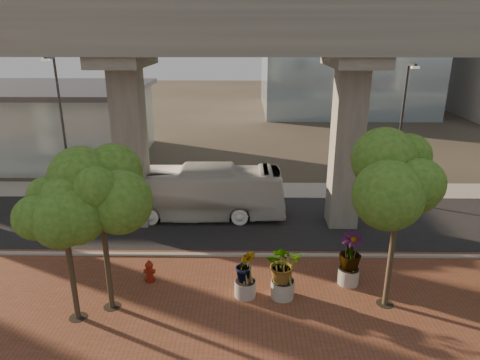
{
  "coord_description": "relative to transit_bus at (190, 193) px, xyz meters",
  "views": [
    {
      "loc": [
        0.4,
        -21.03,
        10.71
      ],
      "look_at": [
        0.11,
        0.5,
        3.22
      ],
      "focal_mm": 32.0,
      "sensor_mm": 36.0,
      "label": 1
    }
  ],
  "objects": [
    {
      "name": "street_tree_near_west",
      "position": [
        -2.11,
        -9.09,
        3.26
      ],
      "size": [
        3.85,
        3.85,
        6.55
      ],
      "color": "#4E412D",
      "rests_on": "ground"
    },
    {
      "name": "planter_front",
      "position": [
        4.92,
        -8.29,
        -0.06
      ],
      "size": [
        2.2,
        2.2,
        2.41
      ],
      "color": "#9A948B",
      "rests_on": "ground"
    },
    {
      "name": "planter_right",
      "position": [
        7.93,
        -7.23,
        -0.04
      ],
      "size": [
        2.29,
        2.29,
        2.45
      ],
      "color": "#A9A299",
      "rests_on": "ground"
    },
    {
      "name": "ground",
      "position": [
        2.93,
        -2.81,
        -1.58
      ],
      "size": [
        160.0,
        160.0,
        0.0
      ],
      "primitive_type": "plane",
      "color": "#312C23",
      "rests_on": "ground"
    },
    {
      "name": "street_tree_far_west",
      "position": [
        -3.24,
        -9.8,
        3.02
      ],
      "size": [
        3.25,
        3.25,
        6.05
      ],
      "color": "#4E412D",
      "rests_on": "ground"
    },
    {
      "name": "planter_left",
      "position": [
        3.35,
        -8.24,
        -0.18
      ],
      "size": [
        2.02,
        2.02,
        2.22
      ],
      "color": "#A39C93",
      "rests_on": "ground"
    },
    {
      "name": "curb_strip",
      "position": [
        2.93,
        -4.81,
        -1.5
      ],
      "size": [
        70.0,
        0.25,
        0.16
      ],
      "primitive_type": "cube",
      "color": "#9A978F",
      "rests_on": "ground"
    },
    {
      "name": "brick_plaza",
      "position": [
        2.93,
        -10.81,
        -1.55
      ],
      "size": [
        70.0,
        13.0,
        0.06
      ],
      "primitive_type": "cube",
      "color": "brown",
      "rests_on": "ground"
    },
    {
      "name": "streetlamp_west",
      "position": [
        -8.52,
        3.17,
        3.83
      ],
      "size": [
        0.46,
        1.35,
        9.28
      ],
      "color": "#333238",
      "rests_on": "ground"
    },
    {
      "name": "fire_hydrant",
      "position": [
        -0.96,
        -7.15,
        -1.03
      ],
      "size": [
        0.51,
        0.46,
        1.02
      ],
      "color": "maroon",
      "rests_on": "ground"
    },
    {
      "name": "transit_viaduct",
      "position": [
        2.93,
        -0.81,
        5.7
      ],
      "size": [
        72.0,
        5.6,
        12.4
      ],
      "color": "gray",
      "rests_on": "ground"
    },
    {
      "name": "streetlamp_east",
      "position": [
        13.07,
        2.57,
        3.62
      ],
      "size": [
        0.44,
        1.29,
        8.92
      ],
      "color": "#29282D",
      "rests_on": "ground"
    },
    {
      "name": "street_tree_near_east",
      "position": [
        9.12,
        -8.75,
        3.66
      ],
      "size": [
        3.85,
        3.85,
        6.96
      ],
      "color": "#4E412D",
      "rests_on": "ground"
    },
    {
      "name": "transit_bus",
      "position": [
        0.0,
        0.0,
        0.0
      ],
      "size": [
        11.38,
        2.78,
        3.16
      ],
      "primitive_type": "imported",
      "rotation": [
        0.0,
        0.0,
        1.58
      ],
      "color": "silver",
      "rests_on": "ground"
    },
    {
      "name": "asphalt_road",
      "position": [
        2.93,
        -0.81,
        -1.56
      ],
      "size": [
        90.0,
        8.0,
        0.04
      ],
      "primitive_type": "cube",
      "color": "black",
      "rests_on": "ground"
    },
    {
      "name": "station_pavilion",
      "position": [
        -17.07,
        13.19,
        1.64
      ],
      "size": [
        23.0,
        13.0,
        6.3
      ],
      "color": "silver",
      "rests_on": "ground"
    },
    {
      "name": "far_sidewalk",
      "position": [
        2.93,
        4.69,
        -1.55
      ],
      "size": [
        90.0,
        3.0,
        0.06
      ],
      "primitive_type": "cube",
      "color": "#9A978F",
      "rests_on": "ground"
    }
  ]
}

